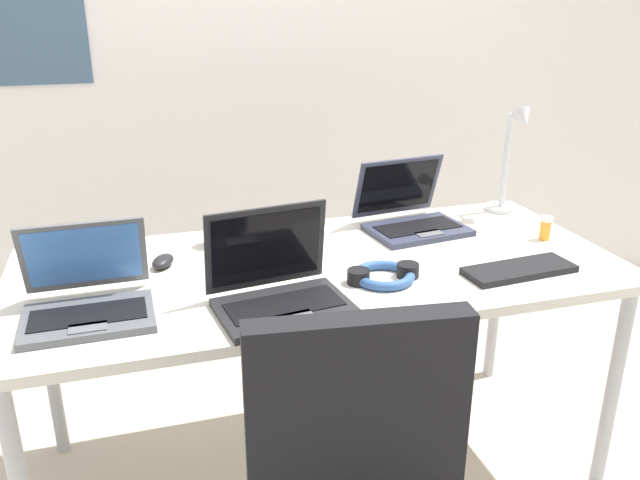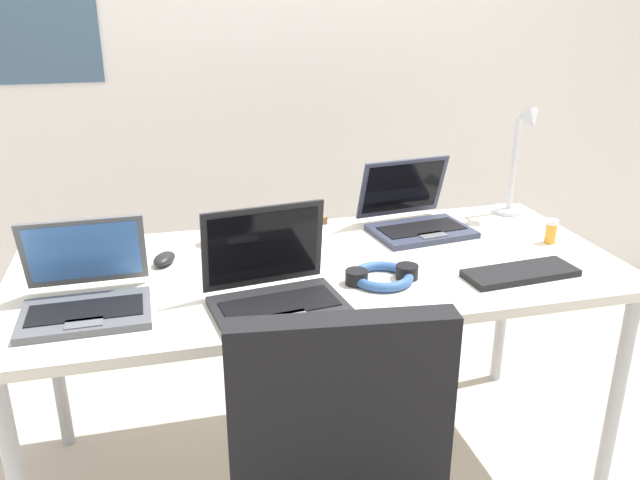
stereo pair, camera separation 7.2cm
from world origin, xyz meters
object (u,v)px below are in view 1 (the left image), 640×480
at_px(desk_lamp, 511,161).
at_px(laptop_far_corner, 87,298).
at_px(cell_phone, 89,265).
at_px(coffee_mug, 217,232).
at_px(computer_mouse, 163,261).
at_px(headphones, 383,275).
at_px(pill_bottle, 545,228).
at_px(external_keyboard, 519,270).
at_px(book_stack, 287,229).
at_px(laptop_near_lamp, 411,216).
at_px(laptop_near_mouse, 279,289).

height_order(desk_lamp, laptop_far_corner, desk_lamp).
distance_m(cell_phone, coffee_mug, 0.40).
xyz_separation_m(computer_mouse, headphones, (0.59, -0.28, -0.00)).
relative_size(computer_mouse, coffee_mug, 0.85).
xyz_separation_m(desk_lamp, cell_phone, (-1.46, -0.09, -0.19)).
bearing_deg(computer_mouse, pill_bottle, 20.19).
xyz_separation_m(external_keyboard, computer_mouse, (-0.99, 0.34, 0.01)).
height_order(cell_phone, coffee_mug, coffee_mug).
bearing_deg(headphones, computer_mouse, 154.97).
height_order(laptop_far_corner, headphones, laptop_far_corner).
relative_size(book_stack, coffee_mug, 2.04).
relative_size(desk_lamp, pill_bottle, 5.07).
bearing_deg(coffee_mug, book_stack, -8.69).
distance_m(laptop_near_lamp, cell_phone, 1.06).
relative_size(laptop_near_mouse, cell_phone, 2.68).
distance_m(laptop_near_mouse, cell_phone, 0.64).
bearing_deg(laptop_near_lamp, pill_bottle, -30.39).
height_order(pill_bottle, book_stack, book_stack).
bearing_deg(external_keyboard, computer_mouse, 156.24).
xyz_separation_m(laptop_near_lamp, external_keyboard, (0.15, -0.44, -0.04)).
height_order(desk_lamp, laptop_near_lamp, desk_lamp).
xyz_separation_m(desk_lamp, laptop_far_corner, (-1.45, -0.41, -0.15)).
bearing_deg(laptop_near_mouse, headphones, 13.03).
height_order(laptop_near_lamp, cell_phone, laptop_near_lamp).
bearing_deg(book_stack, external_keyboard, -37.15).
bearing_deg(desk_lamp, headphones, -146.84).
distance_m(desk_lamp, headphones, 0.81).
bearing_deg(book_stack, headphones, -63.47).
bearing_deg(desk_lamp, laptop_far_corner, -164.07).
distance_m(laptop_near_mouse, pill_bottle, 0.98).
distance_m(desk_lamp, computer_mouse, 1.27).
xyz_separation_m(headphones, pill_bottle, (0.63, 0.15, 0.03)).
distance_m(external_keyboard, pill_bottle, 0.32).
bearing_deg(computer_mouse, desk_lamp, 33.16).
relative_size(desk_lamp, computer_mouse, 4.17).
xyz_separation_m(laptop_near_mouse, book_stack, (0.13, 0.45, -0.01)).
distance_m(laptop_near_lamp, laptop_far_corner, 1.10).
bearing_deg(pill_bottle, laptop_near_mouse, -166.77).
bearing_deg(book_stack, computer_mouse, -166.30).
relative_size(cell_phone, book_stack, 0.59).
height_order(cell_phone, headphones, headphones).
relative_size(laptop_near_lamp, coffee_mug, 3.16).
xyz_separation_m(laptop_near_lamp, laptop_far_corner, (-1.04, -0.36, -0.00)).
bearing_deg(desk_lamp, book_stack, -176.22).
bearing_deg(desk_lamp, laptop_near_lamp, -171.80).
bearing_deg(laptop_near_mouse, coffee_mug, 100.49).
xyz_separation_m(cell_phone, coffee_mug, (0.39, 0.07, 0.04)).
bearing_deg(cell_phone, laptop_near_lamp, 8.22).
bearing_deg(cell_phone, pill_bottle, -1.04).
bearing_deg(headphones, coffee_mug, 135.06).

